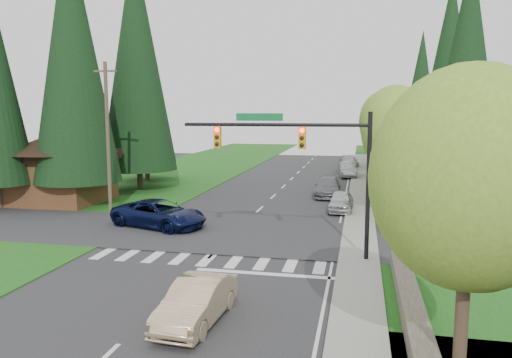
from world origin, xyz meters
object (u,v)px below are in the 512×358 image
(parked_car_a, at_px, (341,201))
(parked_car_e, at_px, (350,161))
(suv_navy, at_px, (159,214))
(parked_car_c, at_px, (348,170))
(parked_car_b, at_px, (328,187))
(sedan_champagne, at_px, (197,302))
(parked_car_d, at_px, (349,165))

(parked_car_a, height_order, parked_car_e, parked_car_a)
(suv_navy, bearing_deg, parked_car_c, -3.59)
(suv_navy, height_order, parked_car_c, suv_navy)
(parked_car_b, xyz_separation_m, parked_car_c, (1.29, 12.58, 0.02))
(sedan_champagne, relative_size, parked_car_c, 0.92)
(parked_car_b, distance_m, parked_car_c, 12.64)
(parked_car_d, xyz_separation_m, parked_car_e, (-0.01, 4.10, 0.01))
(parked_car_a, distance_m, parked_car_e, 28.69)
(parked_car_c, height_order, parked_car_e, parked_car_c)
(parked_car_a, xyz_separation_m, parked_car_e, (-0.05, 28.69, -0.03))
(parked_car_e, bearing_deg, parked_car_a, -97.17)
(sedan_champagne, relative_size, parked_car_e, 0.94)
(parked_car_a, relative_size, parked_car_b, 0.79)
(suv_navy, bearing_deg, parked_car_b, -16.27)
(suv_navy, relative_size, parked_car_a, 1.45)
(parked_car_e, bearing_deg, parked_car_c, -97.00)
(parked_car_d, height_order, parked_car_e, parked_car_e)
(parked_car_a, distance_m, parked_car_d, 24.59)
(parked_car_c, xyz_separation_m, parked_car_e, (-0.05, 10.11, -0.10))
(parked_car_c, distance_m, parked_car_d, 6.02)
(suv_navy, height_order, parked_car_b, suv_navy)
(parked_car_b, bearing_deg, parked_car_a, -80.31)
(parked_car_c, bearing_deg, suv_navy, -116.72)
(sedan_champagne, xyz_separation_m, suv_navy, (-6.47, 12.36, 0.11))
(parked_car_c, height_order, parked_car_d, parked_car_c)
(parked_car_e, bearing_deg, parked_car_b, -100.41)
(sedan_champagne, height_order, parked_car_e, sedan_champagne)
(suv_navy, xyz_separation_m, parked_car_c, (10.31, 25.67, -0.05))
(sedan_champagne, distance_m, parked_car_d, 44.20)
(sedan_champagne, relative_size, parked_car_b, 0.83)
(parked_car_d, distance_m, parked_car_e, 4.10)
(suv_navy, height_order, parked_car_a, suv_navy)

